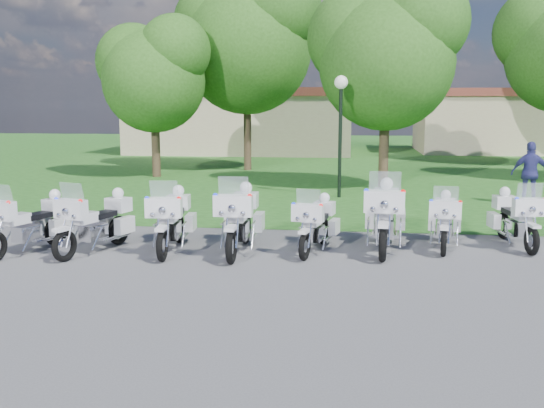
# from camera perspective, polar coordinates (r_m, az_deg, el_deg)

# --- Properties ---
(ground) EXTENTS (100.00, 100.00, 0.00)m
(ground) POSITION_cam_1_polar(r_m,az_deg,el_deg) (12.10, 3.07, -5.43)
(ground) COLOR #56555A
(ground) RESTS_ON ground
(grass_lawn) EXTENTS (100.00, 48.00, 0.01)m
(grass_lawn) POSITION_cam_1_polar(r_m,az_deg,el_deg) (38.81, 5.90, 4.71)
(grass_lawn) COLOR #22571B
(grass_lawn) RESTS_ON ground
(motorcycle_0) EXTENTS (1.21, 2.19, 1.53)m
(motorcycle_0) POSITION_cam_1_polar(r_m,az_deg,el_deg) (13.70, -21.77, -1.61)
(motorcycle_0) COLOR black
(motorcycle_0) RESTS_ON ground
(motorcycle_1) EXTENTS (1.20, 2.24, 1.56)m
(motorcycle_1) POSITION_cam_1_polar(r_m,az_deg,el_deg) (13.33, -16.17, -1.56)
(motorcycle_1) COLOR black
(motorcycle_1) RESTS_ON ground
(motorcycle_2) EXTENTS (0.88, 2.38, 1.59)m
(motorcycle_2) POSITION_cam_1_polar(r_m,az_deg,el_deg) (13.08, -9.38, -1.43)
(motorcycle_2) COLOR black
(motorcycle_2) RESTS_ON ground
(motorcycle_3) EXTENTS (0.84, 2.53, 1.70)m
(motorcycle_3) POSITION_cam_1_polar(r_m,az_deg,el_deg) (12.80, -3.01, -1.36)
(motorcycle_3) COLOR black
(motorcycle_3) RESTS_ON ground
(motorcycle_4) EXTENTS (0.98, 2.09, 1.42)m
(motorcycle_4) POSITION_cam_1_polar(r_m,az_deg,el_deg) (12.88, 4.21, -1.84)
(motorcycle_4) COLOR black
(motorcycle_4) RESTS_ON ground
(motorcycle_5) EXTENTS (1.00, 2.65, 1.78)m
(motorcycle_5) POSITION_cam_1_polar(r_m,az_deg,el_deg) (13.19, 10.58, -1.04)
(motorcycle_5) COLOR black
(motorcycle_5) RESTS_ON ground
(motorcycle_6) EXTENTS (0.90, 2.12, 1.43)m
(motorcycle_6) POSITION_cam_1_polar(r_m,az_deg,el_deg) (13.72, 15.94, -1.46)
(motorcycle_6) COLOR black
(motorcycle_6) RESTS_ON ground
(motorcycle_7) EXTENTS (0.88, 2.21, 1.48)m
(motorcycle_7) POSITION_cam_1_polar(r_m,az_deg,el_deg) (14.39, 21.92, -1.20)
(motorcycle_7) COLOR black
(motorcycle_7) RESTS_ON ground
(lamp_post) EXTENTS (0.44, 0.44, 4.03)m
(lamp_post) POSITION_cam_1_polar(r_m,az_deg,el_deg) (20.29, 6.49, 9.18)
(lamp_post) COLOR black
(lamp_post) RESTS_ON ground
(tree_0) EXTENTS (5.10, 4.35, 6.80)m
(tree_0) POSITION_cam_1_polar(r_m,az_deg,el_deg) (26.66, -11.15, 12.18)
(tree_0) COLOR #38281C
(tree_0) RESTS_ON ground
(tree_1) EXTENTS (7.03, 6.00, 9.37)m
(tree_1) POSITION_cam_1_polar(r_m,az_deg,el_deg) (29.11, -2.48, 15.45)
(tree_1) COLOR #38281C
(tree_1) RESTS_ON ground
(tree_2) EXTENTS (5.72, 4.88, 7.63)m
(tree_2) POSITION_cam_1_polar(r_m,az_deg,el_deg) (22.85, 10.63, 14.09)
(tree_2) COLOR #38281C
(tree_2) RESTS_ON ground
(building_west) EXTENTS (14.56, 8.32, 4.10)m
(building_west) POSITION_cam_1_polar(r_m,az_deg,el_deg) (40.27, -2.66, 7.86)
(building_west) COLOR tan
(building_west) RESTS_ON ground
(building_east) EXTENTS (11.44, 7.28, 4.10)m
(building_east) POSITION_cam_1_polar(r_m,az_deg,el_deg) (42.92, 21.01, 7.34)
(building_east) COLOR tan
(building_east) RESTS_ON ground
(bystander_c) EXTENTS (1.17, 0.54, 1.96)m
(bystander_c) POSITION_cam_1_polar(r_m,az_deg,el_deg) (20.46, 23.14, 2.67)
(bystander_c) COLOR #373785
(bystander_c) RESTS_ON ground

